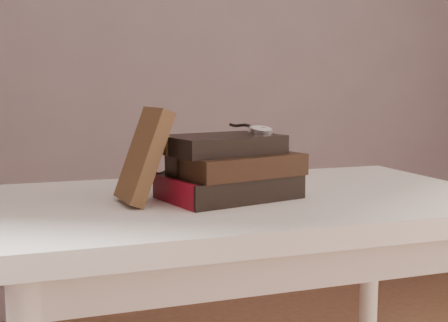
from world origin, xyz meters
name	(u,v)px	position (x,y,z in m)	size (l,w,h in m)	color
table	(253,238)	(0.00, 0.35, 0.66)	(1.00, 0.60, 0.75)	white
book_stack	(229,169)	(-0.06, 0.33, 0.81)	(0.29, 0.23, 0.13)	black
journal	(144,156)	(-0.23, 0.34, 0.84)	(0.03, 0.11, 0.19)	#422B19
pocket_watch	(260,130)	(0.01, 0.34, 0.89)	(0.06, 0.16, 0.02)	silver
eyeglasses	(169,161)	(-0.17, 0.40, 0.82)	(0.13, 0.14, 0.05)	silver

